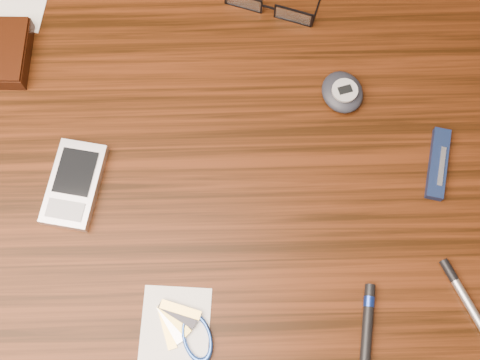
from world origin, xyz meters
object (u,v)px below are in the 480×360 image
at_px(desk, 219,217).
at_px(pedometer, 342,92).
at_px(pocket_knife, 438,164).
at_px(silver_pen, 466,300).
at_px(pda_phone, 74,184).
at_px(notepad_keys, 186,330).
at_px(eyeglasses, 270,5).

bearing_deg(desk, pedometer, 39.09).
bearing_deg(pocket_knife, desk, -172.90).
distance_m(desk, silver_pen, 0.35).
height_order(pedometer, silver_pen, pedometer).
height_order(pda_phone, pedometer, pedometer).
xyz_separation_m(pda_phone, pedometer, (0.35, 0.12, 0.00)).
bearing_deg(pocket_knife, pedometer, 138.55).
xyz_separation_m(pedometer, notepad_keys, (-0.21, -0.31, -0.01)).
xyz_separation_m(pda_phone, silver_pen, (0.48, -0.16, -0.00)).
distance_m(notepad_keys, pocket_knife, 0.38).
relative_size(desk, silver_pen, 8.14).
bearing_deg(silver_pen, notepad_keys, -175.44).
height_order(desk, eyeglasses, eyeglasses).
height_order(pocket_knife, silver_pen, pocket_knife).
bearing_deg(desk, notepad_keys, -102.68).
xyz_separation_m(eyeglasses, pocket_knife, (0.21, -0.24, -0.01)).
bearing_deg(silver_pen, pedometer, 114.85).
relative_size(desk, eyeglasses, 5.91).
bearing_deg(eyeglasses, pocket_knife, -49.08).
height_order(eyeglasses, pedometer, eyeglasses).
bearing_deg(eyeglasses, silver_pen, -62.04).
relative_size(desk, pocket_knife, 10.07).
relative_size(pocket_knife, silver_pen, 0.81).
distance_m(pocket_knife, silver_pen, 0.18).
distance_m(desk, notepad_keys, 0.20).
height_order(desk, pda_phone, pda_phone).
xyz_separation_m(eyeglasses, pda_phone, (-0.26, -0.26, -0.00)).
xyz_separation_m(pocket_knife, silver_pen, (0.01, -0.18, -0.00)).
bearing_deg(pda_phone, pocket_knife, 2.17).
bearing_deg(notepad_keys, desk, 77.32).
bearing_deg(pda_phone, notepad_keys, -52.16).
bearing_deg(desk, pocket_knife, 7.10).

